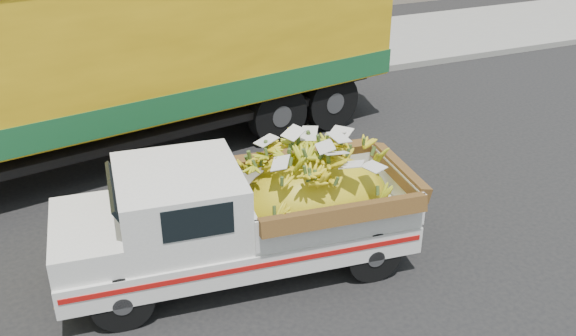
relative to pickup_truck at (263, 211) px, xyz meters
name	(u,v)px	position (x,y,z in m)	size (l,w,h in m)	color
ground	(140,329)	(-1.76, -0.61, -0.83)	(100.00, 100.00, 0.00)	black
curb	(70,112)	(-1.76, 6.36, -0.75)	(60.00, 0.25, 0.15)	gray
sidewalk	(59,81)	(-1.76, 8.46, -0.76)	(60.00, 4.00, 0.14)	gray
pickup_truck	(263,211)	(0.00, 0.00, 0.00)	(4.53, 2.04, 1.54)	black
semi_trailer	(55,46)	(-1.95, 3.91, 1.30)	(12.08, 4.55, 3.80)	black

